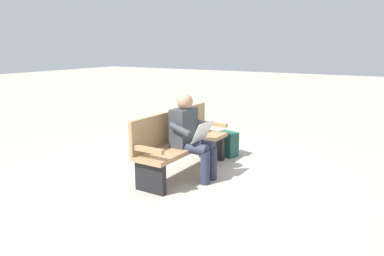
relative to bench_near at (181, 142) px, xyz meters
The scene contains 4 objects.
ground_plane 0.46m from the bench_near, 89.26° to the left, with size 40.00×40.00×0.00m, color #A89E8E.
bench_near is the anchor object (origin of this frame).
person_seated 0.31m from the bench_near, 64.82° to the left, with size 0.57×0.58×1.18m.
backpack 1.14m from the bench_near, 167.69° to the left, with size 0.32×0.36×0.41m.
Camera 1 is at (4.16, 2.60, 1.80)m, focal length 33.51 mm.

